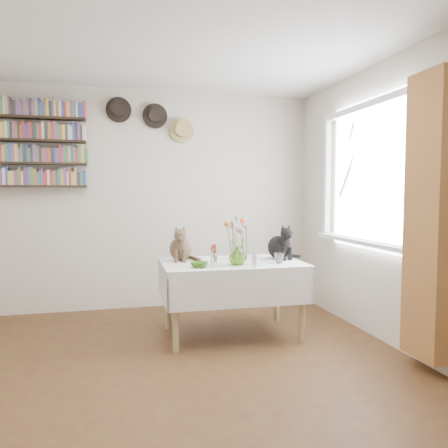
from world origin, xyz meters
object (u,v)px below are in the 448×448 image
object	(u,v)px
black_cat	(279,241)
bookshelf_unit	(37,144)
tabby_cat	(180,243)
dining_table	(232,280)
flower_vase	(237,256)

from	to	relation	value
black_cat	bookshelf_unit	xyz separation A→B (m)	(-2.33, 1.04, 0.98)
tabby_cat	bookshelf_unit	distance (m)	1.93
bookshelf_unit	dining_table	bearing A→B (deg)	-31.69
black_cat	flower_vase	size ratio (longest dim) A/B	2.07
dining_table	black_cat	size ratio (longest dim) A/B	3.81
flower_vase	dining_table	bearing A→B (deg)	90.62
dining_table	black_cat	distance (m)	0.61
dining_table	tabby_cat	distance (m)	0.60
dining_table	flower_vase	world-z (taller)	flower_vase
tabby_cat	bookshelf_unit	world-z (taller)	bookshelf_unit
dining_table	black_cat	bearing A→B (deg)	10.05
dining_table	flower_vase	distance (m)	0.31
dining_table	tabby_cat	xyz separation A→B (m)	(-0.45, 0.20, 0.34)
tabby_cat	flower_vase	xyz separation A→B (m)	(0.45, -0.39, -0.09)
black_cat	bookshelf_unit	size ratio (longest dim) A/B	0.34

